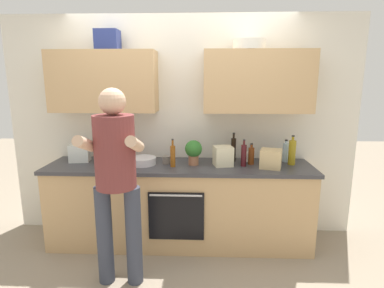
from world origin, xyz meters
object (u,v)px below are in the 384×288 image
object	(u,v)px
bottle_soy	(233,149)
bottle_vinegar	(251,156)
bottle_wine	(244,155)
potted_herb	(194,151)
bottle_oil	(292,152)
grocery_bag_produce	(80,153)
knife_block	(110,153)
bottle_water	(286,152)
mixing_bowl	(142,161)
bottle_syrup	(173,156)
person_standing	(116,173)
cup_coffee	(248,157)
grocery_bag_rice	(223,156)
grocery_bag_bread	(271,159)
bottle_hotsauce	(127,152)
cup_stoneware	(167,160)
cup_tea	(116,163)

from	to	relation	value
bottle_soy	bottle_vinegar	bearing A→B (deg)	-32.88
bottle_wine	potted_herb	bearing A→B (deg)	176.21
bottle_soy	potted_herb	xyz separation A→B (m)	(-0.44, -0.16, 0.02)
bottle_oil	grocery_bag_produce	size ratio (longest dim) A/B	1.51
bottle_oil	knife_block	size ratio (longest dim) A/B	1.10
bottle_water	mixing_bowl	distance (m)	1.58
bottle_oil	bottle_syrup	distance (m)	1.27
person_standing	potted_herb	size ratio (longest dim) A/B	6.51
bottle_vinegar	bottle_soy	world-z (taller)	bottle_soy
bottle_syrup	bottle_wine	xyz separation A→B (m)	(0.74, 0.06, -0.00)
bottle_vinegar	grocery_bag_produce	size ratio (longest dim) A/B	1.09
bottle_syrup	bottle_vinegar	bearing A→B (deg)	9.07
knife_block	person_standing	bearing A→B (deg)	-69.85
bottle_syrup	bottle_wine	bearing A→B (deg)	4.28
person_standing	cup_coffee	size ratio (longest dim) A/B	16.61
grocery_bag_rice	grocery_bag_bread	bearing A→B (deg)	-8.23
bottle_vinegar	bottle_syrup	size ratio (longest dim) A/B	0.78
bottle_vinegar	grocery_bag_rice	bearing A→B (deg)	-168.41
bottle_oil	grocery_bag_produce	xyz separation A→B (m)	(-2.32, 0.03, -0.04)
bottle_hotsauce	cup_coffee	distance (m)	1.36
bottle_wine	person_standing	bearing A→B (deg)	-148.70
cup_stoneware	bottle_water	bearing A→B (deg)	6.35
cup_stoneware	person_standing	bearing A→B (deg)	-113.84
bottle_oil	potted_herb	size ratio (longest dim) A/B	1.20
bottle_hotsauce	grocery_bag_rice	distance (m)	1.08
bottle_syrup	grocery_bag_produce	xyz separation A→B (m)	(-1.06, 0.17, -0.02)
potted_herb	grocery_bag_bread	world-z (taller)	potted_herb
person_standing	cup_stoneware	size ratio (longest dim) A/B	19.47
bottle_water	grocery_bag_bread	distance (m)	0.34
bottle_vinegar	grocery_bag_rice	world-z (taller)	bottle_vinegar
bottle_oil	bottle_syrup	bearing A→B (deg)	-173.75
bottle_vinegar	cup_coffee	bearing A→B (deg)	99.05
knife_block	bottle_vinegar	bearing A→B (deg)	1.21
bottle_water	cup_tea	xyz separation A→B (m)	(-1.82, -0.31, -0.06)
bottle_oil	mixing_bowl	bearing A→B (deg)	-177.83
bottle_vinegar	mixing_bowl	distance (m)	1.17
bottle_soy	cup_stoneware	size ratio (longest dim) A/B	3.63
cup_coffee	grocery_bag_produce	world-z (taller)	grocery_bag_produce
potted_herb	grocery_bag_produce	size ratio (longest dim) A/B	1.26
bottle_oil	mixing_bowl	size ratio (longest dim) A/B	1.10
bottle_wine	cup_coffee	size ratio (longest dim) A/B	2.75
bottle_water	knife_block	distance (m)	1.93
person_standing	bottle_syrup	bearing A→B (deg)	57.28
bottle_hotsauce	knife_block	size ratio (longest dim) A/B	0.80
bottle_wine	cup_tea	world-z (taller)	bottle_wine
bottle_hotsauce	mixing_bowl	xyz separation A→B (m)	(0.21, -0.15, -0.05)
cup_tea	knife_block	world-z (taller)	knife_block
mixing_bowl	grocery_bag_rice	world-z (taller)	grocery_bag_rice
person_standing	cup_stoneware	distance (m)	0.84
bottle_soy	bottle_wine	world-z (taller)	bottle_soy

